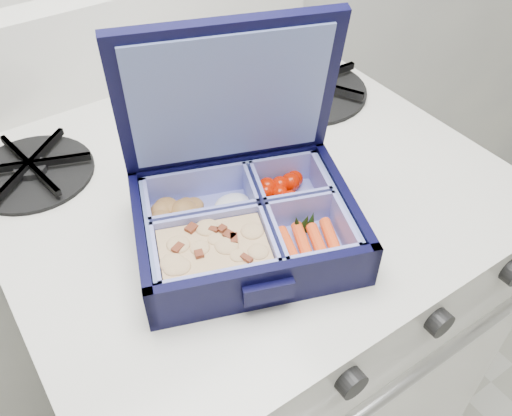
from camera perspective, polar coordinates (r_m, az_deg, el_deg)
stove at (r=1.08m, az=-1.86°, el=-15.03°), size 0.62×0.62×0.93m
bento_box at (r=0.60m, az=-1.08°, el=-1.86°), size 0.29×0.26×0.06m
burner_grate at (r=0.87m, az=5.20°, el=12.83°), size 0.20×0.20×0.03m
burner_grate_rear at (r=0.76m, az=-22.61°, el=3.82°), size 0.20×0.20×0.02m
fork at (r=0.73m, az=-4.36°, el=5.27°), size 0.09×0.16×0.01m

